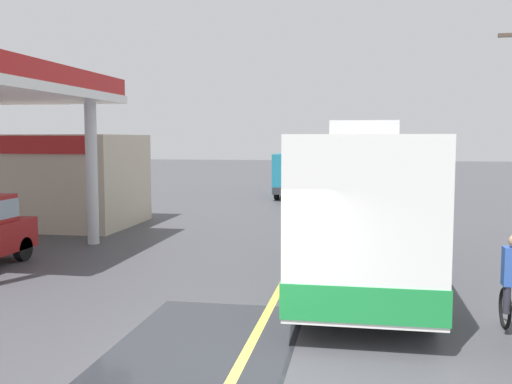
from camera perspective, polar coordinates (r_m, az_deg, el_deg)
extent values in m
plane|color=#424247|center=(28.01, 6.61, -1.47)|extent=(120.00, 120.00, 0.00)
cube|color=#D8CC4C|center=(23.06, 5.85, -2.89)|extent=(0.16, 50.00, 0.01)
cube|color=#26282D|center=(9.19, -5.68, -15.52)|extent=(2.82, 5.41, 0.01)
cube|color=white|center=(14.21, 10.42, -0.42)|extent=(2.50, 11.00, 2.90)
cube|color=#1E8C3F|center=(14.36, 10.35, -4.80)|extent=(2.54, 11.04, 0.56)
cube|color=#8C9EAD|center=(8.74, 10.68, -0.31)|extent=(2.30, 0.10, 1.40)
cube|color=#8C9EAD|center=(14.22, 5.32, 1.46)|extent=(0.06, 9.35, 1.10)
cube|color=#8C9EAD|center=(14.24, 15.57, 1.30)|extent=(0.06, 9.35, 1.10)
cube|color=white|center=(8.71, 10.76, 4.28)|extent=(1.75, 0.08, 0.32)
cube|color=#B2B2B7|center=(15.14, 10.50, 6.10)|extent=(1.60, 2.80, 0.36)
cylinder|color=black|center=(10.65, 4.40, -9.77)|extent=(0.30, 1.00, 1.00)
cylinder|color=black|center=(10.68, 16.42, -9.94)|extent=(0.30, 1.00, 1.00)
cylinder|color=black|center=(17.69, 6.71, -3.76)|extent=(0.30, 1.00, 1.00)
cylinder|color=black|center=(17.70, 13.85, -3.87)|extent=(0.30, 1.00, 1.00)
cylinder|color=silver|center=(18.60, -15.80, 2.10)|extent=(0.36, 0.36, 4.60)
cube|color=beige|center=(23.46, -20.19, 1.12)|extent=(7.00, 4.40, 3.40)
cube|color=#B21E1E|center=(21.50, -23.31, 4.27)|extent=(6.30, 0.10, 0.60)
cylinder|color=black|center=(16.82, -21.86, -5.19)|extent=(0.20, 0.64, 0.64)
cube|color=teal|center=(33.16, 4.02, 2.01)|extent=(2.00, 6.00, 2.10)
cube|color=#8C9EAD|center=(33.14, 4.03, 2.70)|extent=(2.04, 5.10, 0.80)
cube|color=#2D2D33|center=(30.19, 3.40, 0.08)|extent=(1.90, 0.16, 0.36)
cylinder|color=black|center=(31.36, 2.03, -0.02)|extent=(0.22, 0.76, 0.76)
cylinder|color=black|center=(31.16, 5.23, -0.07)|extent=(0.22, 0.76, 0.76)
cylinder|color=black|center=(35.31, 2.93, 0.57)|extent=(0.22, 0.76, 0.76)
cylinder|color=black|center=(35.14, 5.78, 0.52)|extent=(0.22, 0.76, 0.76)
torus|color=black|center=(11.05, 23.21, -10.39)|extent=(0.06, 0.72, 0.72)
cylinder|color=#2D2D38|center=(10.48, 23.36, -9.43)|extent=(0.12, 0.12, 0.55)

